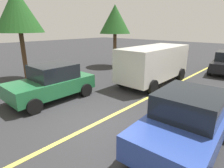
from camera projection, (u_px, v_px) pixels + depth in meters
ground_plane at (98, 123)px, 6.61m from camera, size 80.00×80.00×0.00m
lane_marking_centre at (144, 100)px, 8.71m from camera, size 28.00×0.16×0.01m
white_van at (154, 63)px, 10.94m from camera, size 5.22×2.31×2.20m
car_blue_approaching at (186, 121)px, 5.07m from camera, size 3.95×2.23×1.63m
car_green_near_curb at (52, 82)px, 8.63m from camera, size 3.90×2.15×1.65m
tree_left_verge at (115, 20)px, 15.01m from camera, size 2.55×2.55×5.03m
tree_centre_verge at (18, 11)px, 10.75m from camera, size 2.82×2.82×5.48m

